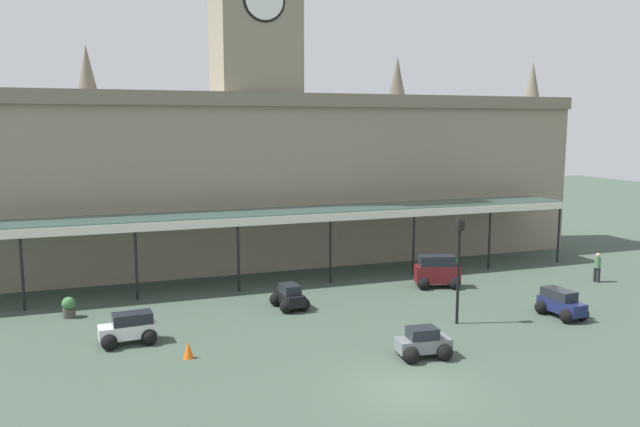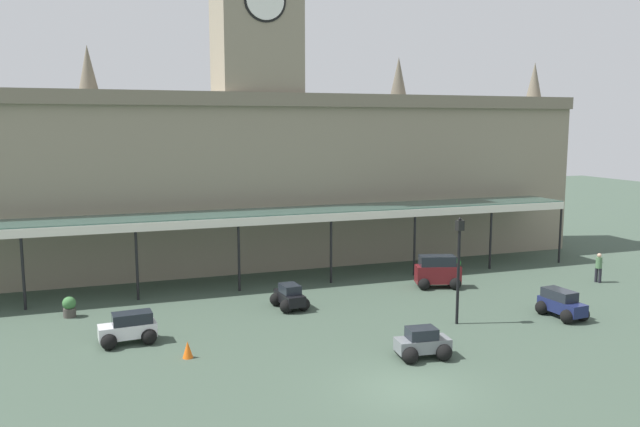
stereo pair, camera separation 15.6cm
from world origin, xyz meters
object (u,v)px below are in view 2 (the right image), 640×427
Objects in this scene: car_black_sedan at (290,298)px; pedestrian_near_entrance at (599,267)px; victorian_lamppost at (459,258)px; traffic_cone at (188,350)px; planter_forecourt_centre at (69,307)px; car_grey_sedan at (422,345)px; car_navy_estate at (561,305)px; car_white_estate at (129,330)px; car_maroon_van at (438,273)px; planter_near_kerb at (456,266)px.

pedestrian_near_entrance is (17.81, -0.96, 0.41)m from car_black_sedan.
pedestrian_near_entrance is 12.27m from victorian_lamppost.
car_black_sedan is 3.24× the size of traffic_cone.
traffic_cone is at bearing -57.62° from planter_forecourt_centre.
car_navy_estate is at bearing 15.77° from car_grey_sedan.
traffic_cone is (2.03, -2.43, -0.24)m from car_white_estate.
car_black_sedan is 0.44× the size of victorian_lamppost.
pedestrian_near_entrance is 1.74× the size of planter_forecourt_centre.
planter_forecourt_centre is (-2.41, 4.58, -0.07)m from car_white_estate.
car_black_sedan is 0.92× the size of car_navy_estate.
car_white_estate is 0.48× the size of victorian_lamppost.
car_black_sedan is at bearing 154.00° from car_navy_estate.
car_maroon_van reaches higher than pedestrian_near_entrance.
traffic_cone is (-23.35, -4.03, -0.58)m from pedestrian_near_entrance.
victorian_lamppost reaches higher than pedestrian_near_entrance.
car_grey_sedan is 0.92× the size of car_white_estate.
planter_near_kerb is at bearing 53.52° from car_grey_sedan.
car_white_estate is 25.44m from pedestrian_near_entrance.
planter_near_kerb is at bearing 58.84° from victorian_lamppost.
car_grey_sedan is 0.44× the size of victorian_lamppost.
planter_forecourt_centre is at bearing 142.22° from car_grey_sedan.
pedestrian_near_entrance is 27.97m from planter_forecourt_centre.
car_grey_sedan is 1.28× the size of pedestrian_near_entrance.
car_navy_estate is 16.94m from traffic_cone.
pedestrian_near_entrance is at bearing -12.52° from car_maroon_van.
traffic_cone is 18.93m from planter_near_kerb.
victorian_lamppost is (3.46, 3.17, 2.49)m from car_grey_sedan.
car_black_sedan is 8.46m from car_grey_sedan.
pedestrian_near_entrance is at bearing -3.07° from car_black_sedan.
car_navy_estate is 8.83m from car_grey_sedan.
planter_near_kerb is (2.65, 2.46, -0.32)m from car_maroon_van.
car_grey_sedan is 0.83× the size of car_maroon_van.
car_maroon_van is 15.50m from traffic_cone.
car_grey_sedan reaches higher than planter_near_kerb.
pedestrian_near_entrance is at bearing 18.46° from victorian_lamppost.
pedestrian_near_entrance is 7.86m from planter_near_kerb.
car_black_sedan is 8.00m from car_white_estate.
car_navy_estate is at bearing -8.97° from car_white_estate.
victorian_lamppost is 5.00× the size of planter_near_kerb.
car_maroon_van reaches higher than car_black_sedan.
planter_near_kerb is at bearing 17.79° from car_white_estate.
car_black_sedan is 10.20m from planter_forecourt_centre.
car_navy_estate reaches higher than car_black_sedan.
car_grey_sedan is 8.94m from traffic_cone.
pedestrian_near_entrance is at bearing 25.11° from car_grey_sedan.
car_maroon_van reaches higher than car_navy_estate.
traffic_cone is at bearing 178.10° from car_navy_estate.
planter_forecourt_centre is (-27.80, 2.98, -0.42)m from pedestrian_near_entrance.
planter_near_kerb is (-0.02, 9.07, -0.07)m from car_navy_estate.
victorian_lamppost reaches higher than planter_near_kerb.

